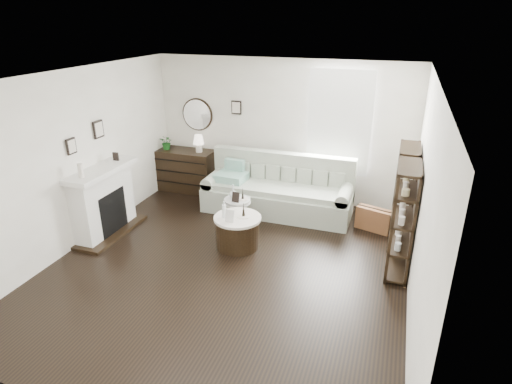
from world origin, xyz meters
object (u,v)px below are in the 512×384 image
(drum_table, at_px, (238,231))
(pedestal_table, at_px, (237,202))
(dresser, at_px, (184,170))
(sofa, at_px, (278,193))

(drum_table, xyz_separation_m, pedestal_table, (-0.23, 0.58, 0.24))
(dresser, bearing_deg, drum_table, -44.57)
(sofa, relative_size, dresser, 2.11)
(pedestal_table, bearing_deg, drum_table, -68.66)
(sofa, relative_size, pedestal_table, 4.95)
(dresser, height_order, drum_table, dresser)
(drum_table, height_order, pedestal_table, pedestal_table)
(sofa, xyz_separation_m, drum_table, (-0.23, -1.51, -0.09))
(sofa, bearing_deg, drum_table, -98.65)
(sofa, distance_m, drum_table, 1.53)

